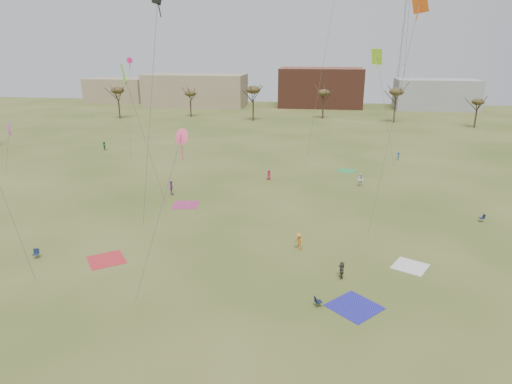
# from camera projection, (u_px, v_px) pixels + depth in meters

# --- Properties ---
(ground) EXTENTS (260.00, 260.00, 0.00)m
(ground) POSITION_uv_depth(u_px,v_px,m) (232.00, 314.00, 32.71)
(ground) COLOR #394E18
(ground) RESTS_ON ground
(spectator_fore_c) EXTENTS (0.55, 1.41, 1.49)m
(spectator_fore_c) POSITION_uv_depth(u_px,v_px,m) (342.00, 270.00, 37.53)
(spectator_fore_c) COLOR #4D4437
(spectator_fore_c) RESTS_ON ground
(flyer_mid_b) EXTENTS (1.16, 1.24, 1.69)m
(flyer_mid_b) POSITION_uv_depth(u_px,v_px,m) (299.00, 241.00, 42.79)
(flyer_mid_b) COLOR orange
(flyer_mid_b) RESTS_ON ground
(spectator_mid_d) EXTENTS (0.79, 1.22, 1.94)m
(spectator_mid_d) POSITION_uv_depth(u_px,v_px,m) (171.00, 188.00, 58.50)
(spectator_mid_d) COLOR #973F96
(spectator_mid_d) RESTS_ON ground
(spectator_mid_e) EXTENTS (1.01, 0.84, 1.90)m
(spectator_mid_e) POSITION_uv_depth(u_px,v_px,m) (361.00, 180.00, 61.98)
(spectator_mid_e) COLOR silver
(spectator_mid_e) RESTS_ON ground
(flyer_far_a) EXTENTS (1.18, 1.45, 1.55)m
(flyer_far_a) POSITION_uv_depth(u_px,v_px,m) (104.00, 146.00, 83.85)
(flyer_far_a) COLOR #256F3E
(flyer_far_a) RESTS_ON ground
(flyer_far_b) EXTENTS (0.80, 0.83, 1.44)m
(flyer_far_b) POSITION_uv_depth(u_px,v_px,m) (269.00, 175.00, 65.29)
(flyer_far_b) COLOR #B11E41
(flyer_far_b) RESTS_ON ground
(flyer_far_c) EXTENTS (0.84, 1.05, 1.41)m
(flyer_far_c) POSITION_uv_depth(u_px,v_px,m) (398.00, 156.00, 76.43)
(flyer_far_c) COLOR #204793
(flyer_far_c) RESTS_ON ground
(blanket_red) EXTENTS (4.32, 4.32, 0.03)m
(blanket_red) POSITION_uv_depth(u_px,v_px,m) (106.00, 260.00, 40.90)
(blanket_red) COLOR red
(blanket_red) RESTS_ON ground
(blanket_blue) EXTENTS (4.69, 4.69, 0.03)m
(blanket_blue) POSITION_uv_depth(u_px,v_px,m) (354.00, 307.00, 33.55)
(blanket_blue) COLOR #25249F
(blanket_blue) RESTS_ON ground
(blanket_cream) EXTENTS (3.69, 3.69, 0.03)m
(blanket_cream) POSITION_uv_depth(u_px,v_px,m) (410.00, 266.00, 39.70)
(blanket_cream) COLOR white
(blanket_cream) RESTS_ON ground
(blanket_plum) EXTENTS (3.47, 3.47, 0.03)m
(blanket_plum) POSITION_uv_depth(u_px,v_px,m) (186.00, 205.00, 55.03)
(blanket_plum) COLOR #AA3469
(blanket_plum) RESTS_ON ground
(blanket_olive) EXTENTS (3.62, 3.62, 0.03)m
(blanket_olive) POSITION_uv_depth(u_px,v_px,m) (346.00, 171.00, 70.12)
(blanket_olive) COLOR #35934A
(blanket_olive) RESTS_ON ground
(camp_chair_left) EXTENTS (0.63, 0.66, 0.87)m
(camp_chair_left) POSITION_uv_depth(u_px,v_px,m) (36.00, 256.00, 41.18)
(camp_chair_left) COLOR #16223C
(camp_chair_left) RESTS_ON ground
(camp_chair_center) EXTENTS (0.70, 0.68, 0.87)m
(camp_chair_center) POSITION_uv_depth(u_px,v_px,m) (318.00, 303.00, 33.54)
(camp_chair_center) COLOR #121733
(camp_chair_center) RESTS_ON ground
(camp_chair_right) EXTENTS (0.63, 0.59, 0.87)m
(camp_chair_right) POSITION_uv_depth(u_px,v_px,m) (482.00, 220.00, 49.70)
(camp_chair_right) COLOR #141B39
(camp_chair_right) RESTS_ON ground
(kites_aloft) EXTENTS (70.48, 48.99, 27.91)m
(kites_aloft) POSITION_uv_depth(u_px,v_px,m) (278.00, 17.00, 53.49)
(kites_aloft) COLOR red
(kites_aloft) RESTS_ON ground
(tree_line) EXTENTS (117.44, 49.32, 8.91)m
(tree_line) POSITION_uv_depth(u_px,v_px,m) (286.00, 97.00, 105.26)
(tree_line) COLOR #3A2B1E
(tree_line) RESTS_ON ground
(building_tan) EXTENTS (32.00, 14.00, 10.00)m
(building_tan) POSITION_uv_depth(u_px,v_px,m) (196.00, 90.00, 144.10)
(building_tan) COLOR #937F60
(building_tan) RESTS_ON ground
(building_brick) EXTENTS (26.00, 16.00, 12.00)m
(building_brick) POSITION_uv_depth(u_px,v_px,m) (321.00, 87.00, 142.92)
(building_brick) COLOR brown
(building_brick) RESTS_ON ground
(building_grey) EXTENTS (24.00, 12.00, 9.00)m
(building_grey) POSITION_uv_depth(u_px,v_px,m) (436.00, 94.00, 136.64)
(building_grey) COLOR gray
(building_grey) RESTS_ON ground
(building_tan_west) EXTENTS (20.00, 12.00, 8.00)m
(building_tan_west) POSITION_uv_depth(u_px,v_px,m) (118.00, 90.00, 155.17)
(building_tan_west) COLOR #937F60
(building_tan_west) RESTS_ON ground
(radio_tower) EXTENTS (1.51, 1.72, 41.00)m
(radio_tower) POSITION_uv_depth(u_px,v_px,m) (403.00, 44.00, 140.02)
(radio_tower) COLOR #9EA3A8
(radio_tower) RESTS_ON ground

